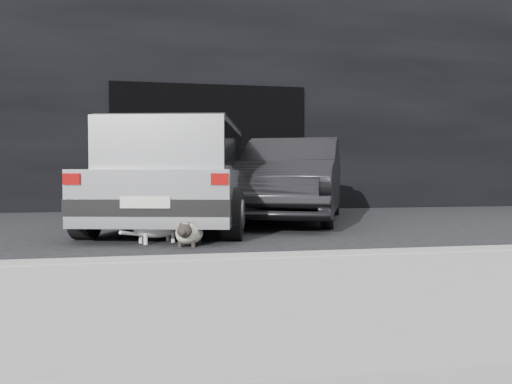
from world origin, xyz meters
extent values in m
plane|color=black|center=(0.00, 0.00, 0.00)|extent=(80.00, 80.00, 0.00)
cube|color=black|center=(1.00, 6.00, 2.50)|extent=(34.00, 4.00, 5.00)
cube|color=black|center=(1.00, 3.99, 1.30)|extent=(4.00, 0.10, 2.60)
cube|color=gray|center=(1.00, -2.60, 0.06)|extent=(18.00, 0.25, 0.12)
cube|color=gray|center=(1.00, -3.80, 0.06)|extent=(18.00, 2.20, 0.11)
cube|color=#AAACAF|center=(0.29, 0.74, 0.49)|extent=(2.57, 4.16, 0.61)
cube|color=#AAACAF|center=(0.24, 0.54, 1.10)|extent=(2.07, 2.86, 0.61)
cube|color=black|center=(0.24, 0.54, 1.10)|extent=(2.06, 2.77, 0.50)
cube|color=black|center=(-0.14, -1.08, 0.40)|extent=(1.74, 0.56, 0.18)
cube|color=black|center=(0.72, 2.55, 0.40)|extent=(1.74, 0.56, 0.18)
cube|color=silver|center=(-0.16, -1.16, 0.46)|extent=(0.51, 0.13, 0.12)
cube|color=#8C0707|center=(-0.90, -0.98, 0.69)|extent=(0.18, 0.07, 0.12)
cube|color=#8C0707|center=(0.59, -1.33, 0.69)|extent=(0.18, 0.07, 0.12)
cube|color=black|center=(0.24, 0.54, 1.42)|extent=(2.01, 2.61, 0.03)
cylinder|color=black|center=(-0.85, -0.42, 0.30)|extent=(0.35, 0.63, 0.60)
cylinder|color=slate|center=(-0.97, -0.39, 0.30)|extent=(0.09, 0.32, 0.33)
cylinder|color=black|center=(0.79, -0.81, 0.30)|extent=(0.35, 0.63, 0.60)
cylinder|color=slate|center=(0.91, -0.84, 0.30)|extent=(0.09, 0.32, 0.33)
cylinder|color=black|center=(-0.22, 2.23, 0.30)|extent=(0.35, 0.63, 0.60)
cylinder|color=slate|center=(-0.34, 2.26, 0.30)|extent=(0.09, 0.32, 0.33)
cylinder|color=black|center=(1.42, 1.84, 0.30)|extent=(0.35, 0.63, 0.60)
cylinder|color=slate|center=(1.54, 1.82, 0.30)|extent=(0.09, 0.32, 0.33)
imported|color=black|center=(2.10, 1.44, 0.67)|extent=(2.82, 4.30, 1.34)
ellipsoid|color=beige|center=(0.29, -1.11, 0.12)|extent=(0.40, 0.59, 0.21)
ellipsoid|color=beige|center=(0.26, -1.25, 0.14)|extent=(0.28, 0.28, 0.20)
ellipsoid|color=black|center=(0.23, -1.38, 0.18)|extent=(0.18, 0.17, 0.14)
sphere|color=black|center=(0.21, -1.45, 0.17)|extent=(0.06, 0.06, 0.06)
cone|color=black|center=(0.27, -1.38, 0.24)|extent=(0.06, 0.07, 0.07)
cone|color=black|center=(0.19, -1.36, 0.24)|extent=(0.06, 0.07, 0.07)
cylinder|color=black|center=(0.32, -1.29, 0.03)|extent=(0.04, 0.04, 0.07)
cylinder|color=black|center=(0.19, -1.25, 0.03)|extent=(0.04, 0.04, 0.07)
cylinder|color=black|center=(0.40, -0.97, 0.03)|extent=(0.04, 0.04, 0.07)
cylinder|color=black|center=(0.27, -0.94, 0.03)|extent=(0.04, 0.04, 0.07)
cylinder|color=black|center=(0.36, -0.83, 0.08)|extent=(0.07, 0.30, 0.09)
ellipsoid|color=white|center=(-0.04, -0.86, 0.17)|extent=(0.60, 0.46, 0.23)
ellipsoid|color=white|center=(0.08, -0.81, 0.19)|extent=(0.31, 0.31, 0.19)
ellipsoid|color=silver|center=(0.21, -0.75, 0.27)|extent=(0.18, 0.19, 0.14)
sphere|color=silver|center=(0.26, -0.73, 0.27)|extent=(0.06, 0.06, 0.06)
cone|color=silver|center=(0.18, -0.72, 0.34)|extent=(0.08, 0.07, 0.07)
cone|color=silver|center=(0.21, -0.80, 0.34)|extent=(0.08, 0.07, 0.07)
cylinder|color=silver|center=(0.07, -0.74, 0.07)|extent=(0.04, 0.04, 0.13)
cylinder|color=silver|center=(0.13, -0.86, 0.07)|extent=(0.04, 0.04, 0.13)
cylinder|color=silver|center=(-0.22, -0.87, 0.07)|extent=(0.04, 0.04, 0.13)
cylinder|color=silver|center=(-0.16, -0.99, 0.07)|extent=(0.04, 0.04, 0.13)
cylinder|color=silver|center=(-0.31, -0.98, 0.12)|extent=(0.24, 0.23, 0.09)
ellipsoid|color=gray|center=(-0.12, -0.93, 0.19)|extent=(0.24, 0.21, 0.10)
camera|label=1|loc=(0.00, -6.36, 0.74)|focal=35.00mm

